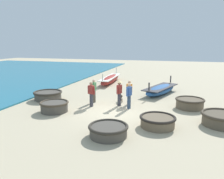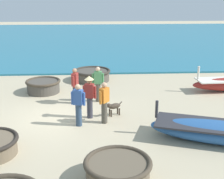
{
  "view_description": "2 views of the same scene",
  "coord_description": "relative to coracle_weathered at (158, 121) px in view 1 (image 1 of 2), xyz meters",
  "views": [
    {
      "loc": [
        3.47,
        -11.84,
        3.91
      ],
      "look_at": [
        -0.58,
        1.64,
        0.95
      ],
      "focal_mm": 35.0,
      "sensor_mm": 36.0,
      "label": 1
    },
    {
      "loc": [
        11.25,
        1.43,
        4.68
      ],
      "look_at": [
        -1.01,
        2.13,
        0.8
      ],
      "focal_mm": 50.0,
      "sensor_mm": 36.0,
      "label": 2
    }
  ],
  "objects": [
    {
      "name": "coracle_beside_post",
      "position": [
        -7.95,
        3.04,
        0.04
      ],
      "size": [
        2.0,
        2.0,
        0.6
      ],
      "color": "#4C473F",
      "rests_on": "ground"
    },
    {
      "name": "long_boat_red_hull",
      "position": [
        -5.72,
        10.85,
        0.08
      ],
      "size": [
        1.27,
        5.99,
        1.28
      ],
      "color": "maroon",
      "rests_on": "ground"
    },
    {
      "name": "fisherman_standing_right",
      "position": [
        -2.16,
        3.51,
        0.54
      ],
      "size": [
        0.43,
        0.39,
        1.57
      ],
      "color": "#4C473D",
      "rests_on": "ground"
    },
    {
      "name": "dog",
      "position": [
        -2.84,
        3.89,
        0.08
      ],
      "size": [
        0.41,
        0.63,
        0.55
      ],
      "color": "#3D3328",
      "rests_on": "ground"
    },
    {
      "name": "coracle_far_left",
      "position": [
        -1.92,
        -1.72,
        -0.01
      ],
      "size": [
        1.74,
        1.74,
        0.51
      ],
      "color": "#4C473F",
      "rests_on": "ground"
    },
    {
      "name": "coracle_front_right",
      "position": [
        3.0,
        1.11,
        0.05
      ],
      "size": [
        1.99,
        1.99,
        0.62
      ],
      "color": "brown",
      "rests_on": "ground"
    },
    {
      "name": "fisherman_crouching",
      "position": [
        -4.34,
        2.33,
        0.54
      ],
      "size": [
        0.52,
        0.3,
        1.57
      ],
      "color": "#383842",
      "rests_on": "ground"
    },
    {
      "name": "long_boat_white_hull",
      "position": [
        -0.42,
        7.19,
        0.06
      ],
      "size": [
        2.66,
        4.69,
        1.21
      ],
      "color": "#285693",
      "rests_on": "ground"
    },
    {
      "name": "ground_plane",
      "position": [
        -2.71,
        1.75,
        -0.29
      ],
      "size": [
        80.0,
        80.0,
        0.0
      ],
      "primitive_type": "plane",
      "color": "#BCAD8C"
    },
    {
      "name": "coracle_front_left",
      "position": [
        -6.0,
        0.69,
        0.04
      ],
      "size": [
        1.67,
        1.67,
        0.6
      ],
      "color": "#4C473F",
      "rests_on": "ground"
    },
    {
      "name": "coracle_weathered",
      "position": [
        0.0,
        0.0,
        0.0
      ],
      "size": [
        1.73,
        1.73,
        0.53
      ],
      "color": "brown",
      "rests_on": "ground"
    },
    {
      "name": "fisherman_hauling",
      "position": [
        -4.55,
        3.31,
        0.54
      ],
      "size": [
        0.25,
        0.53,
        1.57
      ],
      "color": "#4C473D",
      "rests_on": "ground"
    },
    {
      "name": "fisherman_with_hat",
      "position": [
        -2.68,
        2.97,
        0.67
      ],
      "size": [
        0.36,
        0.52,
        1.67
      ],
      "color": "#383842",
      "rests_on": "ground"
    },
    {
      "name": "coracle_center",
      "position": [
        1.61,
        3.72,
        0.04
      ],
      "size": [
        1.76,
        1.76,
        0.61
      ],
      "color": "brown",
      "rests_on": "ground"
    },
    {
      "name": "fisherman_by_coracle",
      "position": [
        -1.96,
        2.57,
        0.54
      ],
      "size": [
        0.31,
        0.51,
        1.57
      ],
      "color": "#2D425B",
      "rests_on": "ground"
    }
  ]
}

